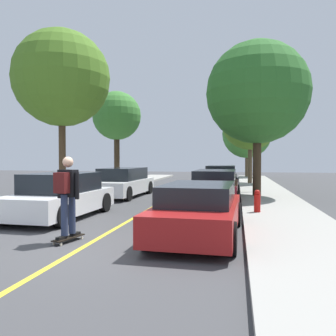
{
  "coord_description": "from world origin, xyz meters",
  "views": [
    {
      "loc": [
        3.08,
        -6.7,
        1.82
      ],
      "look_at": [
        -0.06,
        9.06,
        1.37
      ],
      "focal_mm": 36.97,
      "sensor_mm": 36.0,
      "label": 1
    }
  ],
  "objects_px": {
    "parked_car_left_nearest": "(61,196)",
    "street_tree_right_nearest": "(257,93)",
    "street_tree_right_near": "(250,121)",
    "skateboarder": "(67,191)",
    "parked_car_left_near": "(123,182)",
    "street_tree_right_far": "(247,134)",
    "parked_car_right_far": "(221,178)",
    "streetlamp": "(255,126)",
    "street_tree_left_nearest": "(62,79)",
    "skateboard": "(68,238)",
    "parked_car_right_nearest": "(199,210)",
    "parked_car_right_near": "(215,186)",
    "street_tree_left_near": "(117,116)",
    "fire_hydrant": "(257,201)"
  },
  "relations": [
    {
      "from": "fire_hydrant",
      "to": "skateboard",
      "type": "bearing_deg",
      "value": -135.13
    },
    {
      "from": "parked_car_left_nearest",
      "to": "skateboarder",
      "type": "bearing_deg",
      "value": -59.31
    },
    {
      "from": "parked_car_right_nearest",
      "to": "street_tree_right_far",
      "type": "height_order",
      "value": "street_tree_right_far"
    },
    {
      "from": "street_tree_right_near",
      "to": "skateboard",
      "type": "bearing_deg",
      "value": -104.43
    },
    {
      "from": "skateboarder",
      "to": "fire_hydrant",
      "type": "bearing_deg",
      "value": 45.04
    },
    {
      "from": "parked_car_left_near",
      "to": "street_tree_right_far",
      "type": "distance_m",
      "value": 18.48
    },
    {
      "from": "streetlamp",
      "to": "street_tree_left_nearest",
      "type": "bearing_deg",
      "value": -148.89
    },
    {
      "from": "parked_car_left_near",
      "to": "street_tree_right_far",
      "type": "height_order",
      "value": "street_tree_right_far"
    },
    {
      "from": "street_tree_left_nearest",
      "to": "street_tree_right_nearest",
      "type": "height_order",
      "value": "street_tree_left_nearest"
    },
    {
      "from": "skateboard",
      "to": "skateboarder",
      "type": "height_order",
      "value": "skateboarder"
    },
    {
      "from": "street_tree_right_nearest",
      "to": "parked_car_left_near",
      "type": "bearing_deg",
      "value": -176.84
    },
    {
      "from": "parked_car_left_near",
      "to": "skateboard",
      "type": "height_order",
      "value": "parked_car_left_near"
    },
    {
      "from": "street_tree_left_nearest",
      "to": "streetlamp",
      "type": "relative_size",
      "value": 1.19
    },
    {
      "from": "parked_car_right_far",
      "to": "street_tree_right_far",
      "type": "bearing_deg",
      "value": 82.29
    },
    {
      "from": "skateboard",
      "to": "street_tree_right_nearest",
      "type": "bearing_deg",
      "value": 63.81
    },
    {
      "from": "parked_car_left_near",
      "to": "street_tree_right_nearest",
      "type": "height_order",
      "value": "street_tree_right_nearest"
    },
    {
      "from": "street_tree_right_near",
      "to": "street_tree_right_far",
      "type": "distance_m",
      "value": 8.42
    },
    {
      "from": "parked_car_left_nearest",
      "to": "fire_hydrant",
      "type": "bearing_deg",
      "value": 13.13
    },
    {
      "from": "parked_car_right_nearest",
      "to": "street_tree_right_near",
      "type": "distance_m",
      "value": 16.86
    },
    {
      "from": "streetlamp",
      "to": "street_tree_right_far",
      "type": "bearing_deg",
      "value": 89.97
    },
    {
      "from": "street_tree_right_near",
      "to": "skateboarder",
      "type": "height_order",
      "value": "street_tree_right_near"
    },
    {
      "from": "parked_car_right_near",
      "to": "parked_car_right_far",
      "type": "bearing_deg",
      "value": 90.0
    },
    {
      "from": "parked_car_left_nearest",
      "to": "street_tree_right_nearest",
      "type": "distance_m",
      "value": 9.73
    },
    {
      "from": "street_tree_left_nearest",
      "to": "street_tree_right_nearest",
      "type": "distance_m",
      "value": 8.47
    },
    {
      "from": "fire_hydrant",
      "to": "parked_car_left_nearest",
      "type": "bearing_deg",
      "value": -166.87
    },
    {
      "from": "skateboarder",
      "to": "parked_car_left_near",
      "type": "bearing_deg",
      "value": 100.9
    },
    {
      "from": "skateboarder",
      "to": "skateboard",
      "type": "bearing_deg",
      "value": 76.45
    },
    {
      "from": "street_tree_right_near",
      "to": "skateboarder",
      "type": "distance_m",
      "value": 18.33
    },
    {
      "from": "street_tree_left_nearest",
      "to": "skateboard",
      "type": "relative_size",
      "value": 7.99
    },
    {
      "from": "parked_car_left_nearest",
      "to": "street_tree_right_near",
      "type": "distance_m",
      "value": 16.3
    },
    {
      "from": "parked_car_left_near",
      "to": "parked_car_right_nearest",
      "type": "bearing_deg",
      "value": -60.01
    },
    {
      "from": "parked_car_left_near",
      "to": "street_tree_left_near",
      "type": "bearing_deg",
      "value": 113.66
    },
    {
      "from": "parked_car_right_far",
      "to": "skateboard",
      "type": "bearing_deg",
      "value": -101.98
    },
    {
      "from": "street_tree_left_nearest",
      "to": "streetlamp",
      "type": "bearing_deg",
      "value": 31.11
    },
    {
      "from": "street_tree_right_far",
      "to": "streetlamp",
      "type": "distance_m",
      "value": 14.88
    },
    {
      "from": "parked_car_right_far",
      "to": "skateboarder",
      "type": "distance_m",
      "value": 13.19
    },
    {
      "from": "street_tree_right_near",
      "to": "skateboarder",
      "type": "bearing_deg",
      "value": -104.43
    },
    {
      "from": "street_tree_right_nearest",
      "to": "parked_car_right_far",
      "type": "bearing_deg",
      "value": 115.14
    },
    {
      "from": "parked_car_right_far",
      "to": "street_tree_right_near",
      "type": "height_order",
      "value": "street_tree_right_near"
    },
    {
      "from": "street_tree_left_near",
      "to": "parked_car_right_nearest",
      "type": "bearing_deg",
      "value": -62.1
    },
    {
      "from": "parked_car_left_nearest",
      "to": "street_tree_right_near",
      "type": "height_order",
      "value": "street_tree_right_near"
    },
    {
      "from": "parked_car_left_near",
      "to": "street_tree_left_near",
      "type": "xyz_separation_m",
      "value": [
        -1.76,
        4.01,
        3.66
      ]
    },
    {
      "from": "parked_car_right_near",
      "to": "skateboarder",
      "type": "distance_m",
      "value": 7.97
    },
    {
      "from": "street_tree_left_near",
      "to": "street_tree_right_nearest",
      "type": "xyz_separation_m",
      "value": [
        7.95,
        -3.67,
        0.43
      ]
    },
    {
      "from": "street_tree_right_nearest",
      "to": "street_tree_right_near",
      "type": "distance_m",
      "value": 8.32
    },
    {
      "from": "parked_car_right_near",
      "to": "skateboard",
      "type": "distance_m",
      "value": 7.95
    },
    {
      "from": "parked_car_right_near",
      "to": "parked_car_right_far",
      "type": "height_order",
      "value": "parked_car_right_far"
    },
    {
      "from": "fire_hydrant",
      "to": "streetlamp",
      "type": "bearing_deg",
      "value": 87.89
    },
    {
      "from": "street_tree_left_nearest",
      "to": "parked_car_right_far",
      "type": "bearing_deg",
      "value": 47.13
    },
    {
      "from": "parked_car_right_far",
      "to": "streetlamp",
      "type": "distance_m",
      "value": 3.77
    }
  ]
}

